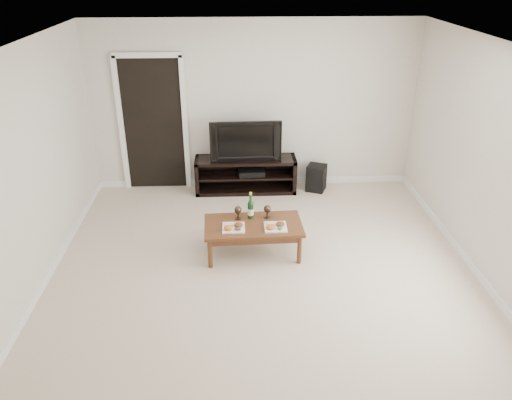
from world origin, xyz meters
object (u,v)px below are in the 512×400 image
object	(u,v)px
television	(245,139)
media_console	(246,175)
coffee_table	(253,239)
subwoofer	(316,178)

from	to	relation	value
television	media_console	bearing A→B (deg)	0.00
television	coffee_table	size ratio (longest dim) A/B	0.91
subwoofer	television	bearing A→B (deg)	-158.66
media_console	television	xyz separation A→B (m)	(0.00, 0.00, 0.59)
television	subwoofer	world-z (taller)	television
media_console	subwoofer	size ratio (longest dim) A/B	3.76
media_console	coffee_table	distance (m)	1.89
television	subwoofer	distance (m)	1.30
media_console	subwoofer	distance (m)	1.12
media_console	subwoofer	world-z (taller)	media_console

